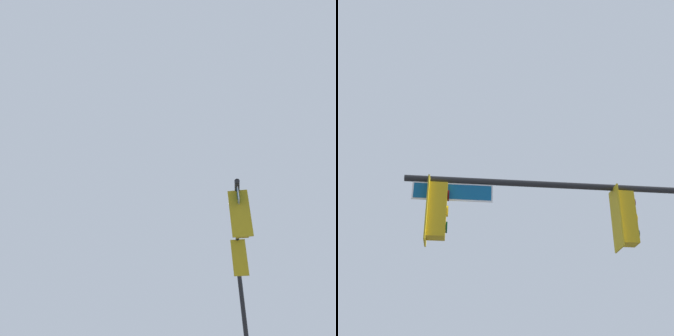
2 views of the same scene
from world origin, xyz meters
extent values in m
cylinder|color=black|center=(-8.66, -5.26, 3.28)|extent=(0.18, 0.18, 6.56)
cylinder|color=black|center=(-5.30, -4.56, 5.96)|extent=(6.74, 1.54, 0.13)
cube|color=gold|center=(-6.12, -4.73, 5.29)|extent=(0.14, 0.52, 1.30)
cube|color=#B79314|center=(-6.31, -4.77, 5.29)|extent=(0.42, 0.39, 1.10)
cylinder|color=#B79314|center=(-6.31, -4.77, 5.90)|extent=(0.04, 0.04, 0.12)
cylinder|color=#340503|center=(-6.51, -4.81, 5.62)|extent=(0.07, 0.22, 0.22)
cylinder|color=yellow|center=(-6.51, -4.81, 5.29)|extent=(0.07, 0.22, 0.22)
cylinder|color=black|center=(-6.51, -4.81, 4.96)|extent=(0.07, 0.22, 0.22)
cube|color=gold|center=(-2.43, -3.95, 5.29)|extent=(0.14, 0.52, 1.30)
cube|color=#B79314|center=(-2.62, -3.99, 5.29)|extent=(0.42, 0.39, 1.10)
cylinder|color=#B79314|center=(-2.62, -3.99, 5.90)|extent=(0.04, 0.04, 0.12)
cylinder|color=#340503|center=(-2.81, -4.03, 5.62)|extent=(0.07, 0.22, 0.22)
cylinder|color=yellow|center=(-2.81, -4.03, 5.29)|extent=(0.07, 0.22, 0.22)
cylinder|color=black|center=(-2.81, -4.03, 4.96)|extent=(0.07, 0.22, 0.22)
cube|color=#0A4C7F|center=(-2.89, -4.05, 5.70)|extent=(1.51, 0.35, 0.31)
cube|color=white|center=(-2.89, -4.05, 5.70)|extent=(1.57, 0.35, 0.37)
camera|label=1|loc=(5.43, -2.77, 1.71)|focal=35.00mm
camera|label=2|loc=(-4.76, 4.29, 1.96)|focal=50.00mm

